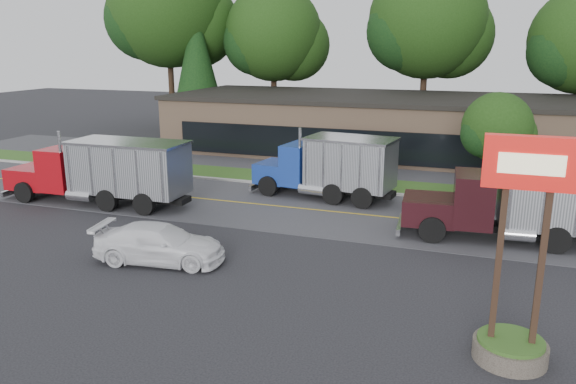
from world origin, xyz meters
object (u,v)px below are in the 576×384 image
dump_truck_red (106,170)px  rally_car (160,244)px  bilo_sign (517,289)px  dump_truck_maroon (536,201)px  dump_truck_blue (332,165)px

dump_truck_red → rally_car: 9.22m
rally_car → dump_truck_red: bearing=39.3°
bilo_sign → dump_truck_maroon: 10.06m
bilo_sign → dump_truck_red: 21.28m
bilo_sign → rally_car: bearing=166.7°
bilo_sign → dump_truck_maroon: size_ratio=0.61×
bilo_sign → rally_car: 12.82m
dump_truck_blue → rally_car: (-3.76, -11.03, -1.08)m
dump_truck_red → bilo_sign: bearing=153.8°
bilo_sign → rally_car: (-12.41, 2.94, -1.30)m
dump_truck_blue → dump_truck_maroon: (9.78, -3.98, 0.01)m
bilo_sign → dump_truck_maroon: bilo_sign is taller
dump_truck_red → dump_truck_maroon: (20.41, 0.99, -0.00)m
dump_truck_blue → bilo_sign: bearing=129.3°
rally_car → bilo_sign: bearing=-112.6°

